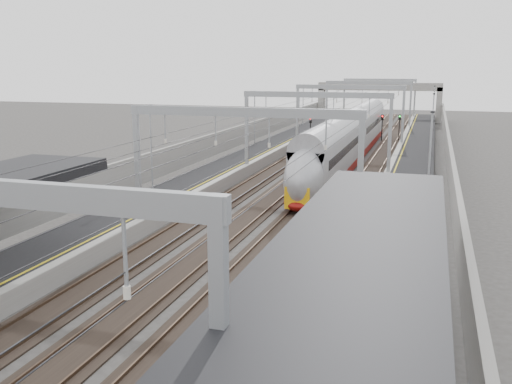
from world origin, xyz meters
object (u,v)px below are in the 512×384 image
Objects in this scene: signal_green at (310,125)px; bench at (380,318)px; train at (348,143)px; overbridge at (379,91)px.

bench is at bearing -75.70° from signal_green.
overbridge is at bearing 91.76° from train.
train is 28.03× the size of bench.
overbridge is 35.80m from signal_green.
signal_green is at bearing 104.30° from bench.
train is at bearing 99.80° from bench.
signal_green is at bearing 116.55° from train.
train is (1.50, -48.71, -3.24)m from overbridge.
signal_green is (-13.59, 53.31, 0.89)m from bench.
signal_green reaches higher than bench.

